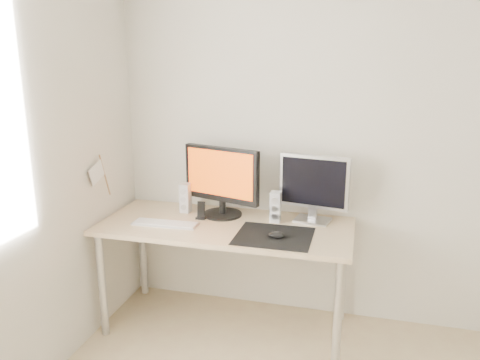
{
  "coord_description": "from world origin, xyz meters",
  "views": [
    {
      "loc": [
        -0.12,
        -1.31,
        1.75
      ],
      "look_at": [
        -0.85,
        1.44,
        1.01
      ],
      "focal_mm": 35.0,
      "sensor_mm": 36.0,
      "label": 1
    }
  ],
  "objects_px": {
    "mouse": "(276,235)",
    "speaker_right": "(276,207)",
    "phone_dock": "(201,214)",
    "second_monitor": "(314,185)",
    "speaker_left": "(185,198)",
    "keyboard": "(165,224)",
    "desk": "(226,236)",
    "main_monitor": "(221,179)"
  },
  "relations": [
    {
      "from": "mouse",
      "to": "speaker_right",
      "type": "xyz_separation_m",
      "value": [
        -0.06,
        0.29,
        0.08
      ]
    },
    {
      "from": "phone_dock",
      "to": "second_monitor",
      "type": "bearing_deg",
      "value": 11.06
    },
    {
      "from": "speaker_left",
      "to": "keyboard",
      "type": "distance_m",
      "value": 0.29
    },
    {
      "from": "mouse",
      "to": "phone_dock",
      "type": "height_order",
      "value": "phone_dock"
    },
    {
      "from": "mouse",
      "to": "phone_dock",
      "type": "relative_size",
      "value": 0.86
    },
    {
      "from": "second_monitor",
      "to": "keyboard",
      "type": "xyz_separation_m",
      "value": [
        -0.9,
        -0.31,
        -0.23
      ]
    },
    {
      "from": "desk",
      "to": "phone_dock",
      "type": "distance_m",
      "value": 0.22
    },
    {
      "from": "speaker_left",
      "to": "speaker_right",
      "type": "height_order",
      "value": "same"
    },
    {
      "from": "second_monitor",
      "to": "phone_dock",
      "type": "height_order",
      "value": "second_monitor"
    },
    {
      "from": "main_monitor",
      "to": "keyboard",
      "type": "bearing_deg",
      "value": -138.49
    },
    {
      "from": "speaker_left",
      "to": "speaker_right",
      "type": "bearing_deg",
      "value": -3.36
    },
    {
      "from": "desk",
      "to": "main_monitor",
      "type": "distance_m",
      "value": 0.37
    },
    {
      "from": "mouse",
      "to": "second_monitor",
      "type": "xyz_separation_m",
      "value": [
        0.17,
        0.36,
        0.22
      ]
    },
    {
      "from": "desk",
      "to": "second_monitor",
      "type": "xyz_separation_m",
      "value": [
        0.53,
        0.2,
        0.32
      ]
    },
    {
      "from": "mouse",
      "to": "main_monitor",
      "type": "bearing_deg",
      "value": 144.12
    },
    {
      "from": "speaker_left",
      "to": "speaker_right",
      "type": "relative_size",
      "value": 1.0
    },
    {
      "from": "main_monitor",
      "to": "second_monitor",
      "type": "height_order",
      "value": "main_monitor"
    },
    {
      "from": "main_monitor",
      "to": "desk",
      "type": "bearing_deg",
      "value": -65.12
    },
    {
      "from": "speaker_right",
      "to": "mouse",
      "type": "bearing_deg",
      "value": -77.95
    },
    {
      "from": "main_monitor",
      "to": "keyboard",
      "type": "height_order",
      "value": "main_monitor"
    },
    {
      "from": "phone_dock",
      "to": "speaker_left",
      "type": "bearing_deg",
      "value": 144.57
    },
    {
      "from": "mouse",
      "to": "keyboard",
      "type": "xyz_separation_m",
      "value": [
        -0.73,
        0.05,
        -0.01
      ]
    },
    {
      "from": "second_monitor",
      "to": "speaker_left",
      "type": "height_order",
      "value": "second_monitor"
    },
    {
      "from": "main_monitor",
      "to": "second_monitor",
      "type": "xyz_separation_m",
      "value": [
        0.6,
        0.05,
        -0.01
      ]
    },
    {
      "from": "main_monitor",
      "to": "keyboard",
      "type": "xyz_separation_m",
      "value": [
        -0.3,
        -0.26,
        -0.25
      ]
    },
    {
      "from": "speaker_right",
      "to": "phone_dock",
      "type": "relative_size",
      "value": 1.73
    },
    {
      "from": "speaker_right",
      "to": "speaker_left",
      "type": "bearing_deg",
      "value": 176.64
    },
    {
      "from": "main_monitor",
      "to": "speaker_left",
      "type": "relative_size",
      "value": 2.69
    },
    {
      "from": "speaker_left",
      "to": "desk",
      "type": "bearing_deg",
      "value": -26.37
    },
    {
      "from": "keyboard",
      "to": "phone_dock",
      "type": "relative_size",
      "value": 3.65
    },
    {
      "from": "main_monitor",
      "to": "phone_dock",
      "type": "distance_m",
      "value": 0.26
    },
    {
      "from": "speaker_left",
      "to": "main_monitor",
      "type": "bearing_deg",
      "value": -2.77
    },
    {
      "from": "keyboard",
      "to": "speaker_right",
      "type": "bearing_deg",
      "value": 19.66
    },
    {
      "from": "desk",
      "to": "speaker_right",
      "type": "xyz_separation_m",
      "value": [
        0.3,
        0.13,
        0.18
      ]
    },
    {
      "from": "mouse",
      "to": "second_monitor",
      "type": "distance_m",
      "value": 0.45
    },
    {
      "from": "speaker_left",
      "to": "keyboard",
      "type": "bearing_deg",
      "value": -96.81
    },
    {
      "from": "speaker_right",
      "to": "phone_dock",
      "type": "xyz_separation_m",
      "value": [
        -0.48,
        -0.07,
        -0.06
      ]
    },
    {
      "from": "second_monitor",
      "to": "keyboard",
      "type": "distance_m",
      "value": 0.98
    },
    {
      "from": "main_monitor",
      "to": "keyboard",
      "type": "relative_size",
      "value": 1.27
    },
    {
      "from": "mouse",
      "to": "main_monitor",
      "type": "relative_size",
      "value": 0.18
    },
    {
      "from": "speaker_right",
      "to": "keyboard",
      "type": "height_order",
      "value": "speaker_right"
    },
    {
      "from": "desk",
      "to": "main_monitor",
      "type": "bearing_deg",
      "value": 114.88
    }
  ]
}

